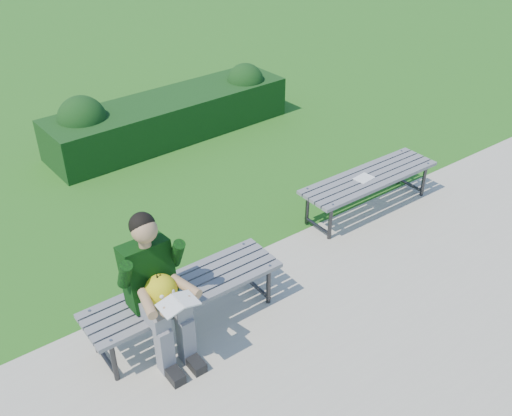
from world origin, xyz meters
TOP-DOWN VIEW (x-y plane):
  - ground at (0.00, 0.00)m, footprint 80.00×80.00m
  - walkway at (0.00, -1.75)m, footprint 30.00×3.50m
  - hedge at (0.70, 3.12)m, footprint 3.75×1.09m
  - bench_left at (-1.16, -0.53)m, footprint 1.80×0.50m
  - bench_right at (1.58, -0.10)m, footprint 1.80×0.50m
  - seated_boy at (-1.46, -0.63)m, footprint 0.56×0.76m
  - paper_sheet at (1.48, -0.10)m, footprint 0.24×0.19m

SIDE VIEW (x-z plane):
  - ground at x=0.00m, z-range 0.00..0.00m
  - walkway at x=0.00m, z-range 0.00..0.02m
  - hedge at x=0.70m, z-range -0.10..0.80m
  - bench_left at x=-1.16m, z-range 0.19..0.64m
  - bench_right at x=1.58m, z-range 0.19..0.64m
  - paper_sheet at x=1.48m, z-range 0.47..0.48m
  - seated_boy at x=-1.46m, z-range 0.06..1.37m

